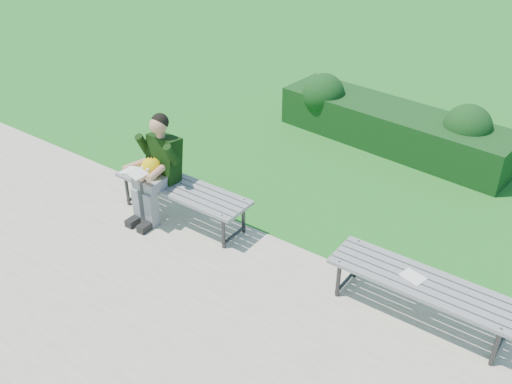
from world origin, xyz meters
TOP-DOWN VIEW (x-y plane):
  - ground at (0.00, 0.00)m, footprint 80.00×80.00m
  - walkway at (0.00, -1.75)m, footprint 30.00×3.50m
  - hedge at (0.20, 3.07)m, footprint 3.70×1.26m
  - bench_left at (-1.02, -0.32)m, footprint 1.80×0.50m
  - bench_right at (1.99, -0.28)m, footprint 1.80×0.50m
  - seated_boy at (-1.32, -0.41)m, footprint 0.56×0.76m
  - paper_sheet at (1.89, -0.28)m, footprint 0.25×0.21m

SIDE VIEW (x-z plane):
  - ground at x=0.00m, z-range 0.00..0.00m
  - walkway at x=0.00m, z-range 0.00..0.02m
  - hedge at x=0.20m, z-range -0.09..0.82m
  - bench_left at x=-1.02m, z-range 0.19..0.64m
  - bench_right at x=1.99m, z-range 0.19..0.64m
  - paper_sheet at x=1.89m, z-range 0.47..0.48m
  - seated_boy at x=-1.32m, z-range 0.06..1.37m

